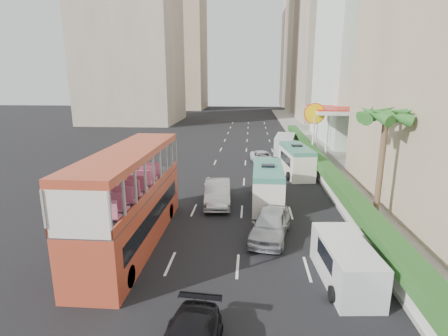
# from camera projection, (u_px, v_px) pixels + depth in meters

# --- Properties ---
(ground_plane) EXTENTS (200.00, 200.00, 0.00)m
(ground_plane) POSITION_uv_depth(u_px,v_px,m) (247.00, 247.00, 18.17)
(ground_plane) COLOR black
(ground_plane) RESTS_ON ground
(double_decker_bus) EXTENTS (2.50, 11.00, 5.06)m
(double_decker_bus) POSITION_uv_depth(u_px,v_px,m) (131.00, 198.00, 18.00)
(double_decker_bus) COLOR #BA4228
(double_decker_bus) RESTS_ON ground
(car_silver_lane_a) EXTENTS (2.11, 5.04, 1.62)m
(car_silver_lane_a) POSITION_uv_depth(u_px,v_px,m) (218.00, 204.00, 24.52)
(car_silver_lane_a) COLOR silver
(car_silver_lane_a) RESTS_ON ground
(car_silver_lane_b) EXTENTS (2.78, 4.92, 1.58)m
(car_silver_lane_b) POSITION_uv_depth(u_px,v_px,m) (270.00, 237.00, 19.25)
(car_silver_lane_b) COLOR silver
(car_silver_lane_b) RESTS_ON ground
(van_asset) EXTENTS (2.72, 4.70, 1.23)m
(van_asset) POSITION_uv_depth(u_px,v_px,m) (262.00, 163.00, 36.39)
(van_asset) COLOR silver
(van_asset) RESTS_ON ground
(minibus_near) EXTENTS (2.12, 6.04, 2.66)m
(minibus_near) POSITION_uv_depth(u_px,v_px,m) (268.00, 185.00, 24.25)
(minibus_near) COLOR silver
(minibus_near) RESTS_ON ground
(minibus_far) EXTENTS (2.72, 6.15, 2.64)m
(minibus_far) POSITION_uv_depth(u_px,v_px,m) (296.00, 161.00, 31.73)
(minibus_far) COLOR silver
(minibus_far) RESTS_ON ground
(panel_van_near) EXTENTS (2.17, 4.64, 1.80)m
(panel_van_near) POSITION_uv_depth(u_px,v_px,m) (345.00, 263.00, 14.80)
(panel_van_near) COLOR silver
(panel_van_near) RESTS_ON ground
(panel_van_far) EXTENTS (2.90, 5.53, 2.11)m
(panel_van_far) POSITION_uv_depth(u_px,v_px,m) (285.00, 144.00, 41.44)
(panel_van_far) COLOR silver
(panel_van_far) RESTS_ON ground
(sidewalk) EXTENTS (6.00, 120.00, 0.18)m
(sidewalk) POSITION_uv_depth(u_px,v_px,m) (325.00, 152.00, 41.65)
(sidewalk) COLOR #99968C
(sidewalk) RESTS_ON ground
(kerb_wall) EXTENTS (0.30, 44.00, 1.00)m
(kerb_wall) POSITION_uv_depth(u_px,v_px,m) (319.00, 170.00, 31.08)
(kerb_wall) COLOR silver
(kerb_wall) RESTS_ON sidewalk
(hedge) EXTENTS (1.10, 44.00, 0.70)m
(hedge) POSITION_uv_depth(u_px,v_px,m) (319.00, 160.00, 30.87)
(hedge) COLOR #2D6626
(hedge) RESTS_ON kerb_wall
(palm_tree) EXTENTS (0.36, 0.36, 6.40)m
(palm_tree) POSITION_uv_depth(u_px,v_px,m) (381.00, 168.00, 20.63)
(palm_tree) COLOR brown
(palm_tree) RESTS_ON sidewalk
(shell_station) EXTENTS (6.50, 8.00, 5.50)m
(shell_station) POSITION_uv_depth(u_px,v_px,m) (339.00, 132.00, 38.99)
(shell_station) COLOR silver
(shell_station) RESTS_ON ground
(tower_far_a) EXTENTS (14.00, 14.00, 44.00)m
(tower_far_a) POSITION_uv_depth(u_px,v_px,m) (318.00, 26.00, 90.80)
(tower_far_a) COLOR tan
(tower_far_a) RESTS_ON ground
(tower_far_b) EXTENTS (14.00, 14.00, 40.00)m
(tower_far_b) POSITION_uv_depth(u_px,v_px,m) (305.00, 43.00, 112.56)
(tower_far_b) COLOR #B5A28E
(tower_far_b) RESTS_ON ground
(tower_left_b) EXTENTS (16.00, 16.00, 46.00)m
(tower_left_b) POSITION_uv_depth(u_px,v_px,m) (176.00, 28.00, 101.19)
(tower_left_b) COLOR tan
(tower_left_b) RESTS_ON ground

